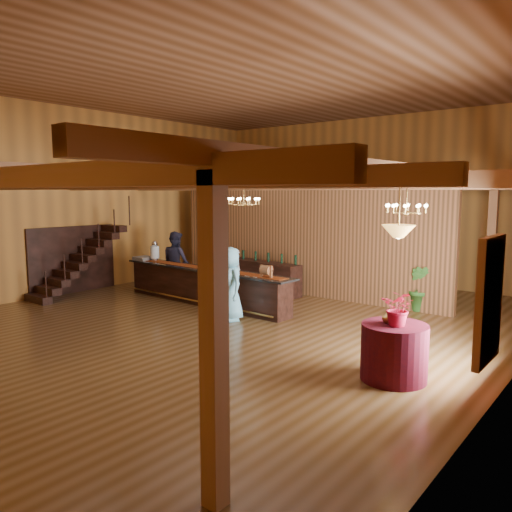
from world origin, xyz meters
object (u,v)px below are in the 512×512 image
Objects in this scene: beverage_dispenser at (155,251)px; backbar_shelf at (256,276)px; pendant_lamp at (398,231)px; guest at (230,284)px; raffle_drum at (266,270)px; chandelier_right at (407,208)px; bartender at (235,275)px; floor_plant at (421,289)px; chandelier_left at (244,201)px; tasting_bar at (204,286)px; staff_second at (176,261)px; round_table at (394,352)px.

beverage_dispenser is 3.13m from backbar_shelf.
guest is at bearing 165.20° from pendant_lamp.
guest reaches higher than raffle_drum.
raffle_drum is 0.42× the size of chandelier_right.
pendant_lamp is at bearing -25.51° from raffle_drum.
bartender is (-5.04, 0.64, -1.95)m from chandelier_right.
raffle_drum is at bearing -132.81° from floor_plant.
pendant_lamp is 0.52× the size of guest.
chandelier_left is at bearing 134.40° from guest.
chandelier_right is (3.34, 0.19, 1.54)m from raffle_drum.
pendant_lamp is at bearing -27.19° from backbar_shelf.
raffle_drum is 0.10× the size of backbar_shelf.
beverage_dispenser reaches higher than floor_plant.
floor_plant is (3.20, 3.65, -0.28)m from guest.
beverage_dispenser reaches higher than tasting_bar.
bartender is at bearing 55.83° from tasting_bar.
bartender is at bearing 11.58° from beverage_dispenser.
beverage_dispenser is 0.40× the size of bartender.
tasting_bar is 6.90m from pendant_lamp.
chandelier_left is (1.25, -2.05, 2.32)m from backbar_shelf.
staff_second is 3.94m from guest.
backbar_shelf is 3.63m from guest.
round_table is 1.32× the size of chandelier_right.
tasting_bar is at bearing 161.69° from pendant_lamp.
beverage_dispenser is 7.61m from floor_plant.
backbar_shelf is at bearing 139.05° from guest.
chandelier_right is 0.46× the size of guest.
backbar_shelf is at bearing -130.04° from staff_second.
staff_second is (-1.85, -1.57, 0.45)m from backbar_shelf.
chandelier_right reaches higher than tasting_bar.
staff_second reaches higher than bartender.
guest is (-3.83, -0.92, -1.82)m from chandelier_right.
backbar_shelf is 4.98m from floor_plant.
pendant_lamp is at bearing -74.21° from floor_plant.
chandelier_left is at bearing 155.54° from round_table.
tasting_bar is at bearing 70.81° from bartender.
floor_plant is (6.80, 2.07, -0.33)m from staff_second.
backbar_shelf is at bearing 44.79° from beverage_dispenser.
guest is (-4.57, 1.21, 0.41)m from round_table.
round_table is 1.32× the size of chandelier_left.
floor_plant reaches higher than round_table.
chandelier_left is at bearing -179.10° from staff_second.
floor_plant reaches higher than backbar_shelf.
floor_plant is (3.70, 2.55, -2.20)m from chandelier_left.
pendant_lamp is (0.74, -2.13, -0.29)m from chandelier_right.
guest reaches higher than beverage_dispenser.
pendant_lamp is (6.33, -4.36, 1.93)m from backbar_shelf.
chandelier_right is at bearing -0.67° from beverage_dispenser.
round_table is (6.29, -2.08, -0.04)m from tasting_bar.
chandelier_left is at bearing 159.97° from raffle_drum.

